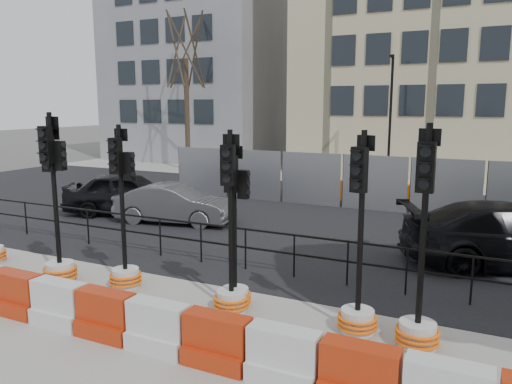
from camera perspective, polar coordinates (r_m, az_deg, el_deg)
The scene contains 20 objects.
ground at distance 10.71m, azimuth -4.16°, elevation -10.78°, with size 120.00×120.00×0.00m, color #51514C.
sidewalk_near at distance 8.46m, azimuth -14.80°, elevation -16.93°, with size 40.00×6.00×0.02m, color gray.
road at distance 16.87m, azimuth 7.78°, elevation -3.02°, with size 40.00×14.00×0.03m, color black.
sidewalk_far at distance 25.45m, azimuth 14.09°, elevation 1.18°, with size 40.00×4.00×0.02m, color gray.
building_grey at distance 36.21m, azimuth -6.26°, elevation 15.06°, with size 11.00×9.06×14.00m.
building_cream at distance 31.22m, azimuth 21.04°, elevation 19.00°, with size 15.00×10.06×18.00m.
kerb_railing at distance 11.49m, azimuth -1.21°, elevation -5.68°, with size 18.00×0.04×1.00m.
heras_fencing at distance 19.43m, azimuth 8.94°, elevation 0.78°, with size 14.33×1.72×2.00m.
lamp_post_far at distance 24.07m, azimuth 15.09°, elevation 8.33°, with size 0.12×0.56×6.00m.
tree_bare_far at distance 29.13m, azimuth -8.05°, elevation 15.58°, with size 2.00×2.00×9.00m.
barrier_row at distance 8.45m, azimuth -14.00°, elevation -14.28°, with size 14.65×0.50×0.80m.
traffic_signal_b at distance 11.49m, azimuth -21.68°, elevation -5.49°, with size 0.72×0.72×3.64m.
traffic_signal_c at distance 11.60m, azimuth -21.65°, elevation -6.19°, with size 0.67×0.67×3.40m.
traffic_signal_d at distance 10.73m, azimuth -14.81°, elevation -6.48°, with size 0.67×0.67×3.40m.
traffic_signal_e at distance 9.27m, azimuth -2.88°, elevation -9.57°, with size 0.66×0.66×3.36m.
traffic_signal_f at distance 9.44m, azimuth -2.42°, elevation -8.86°, with size 0.62×0.62×3.13m.
traffic_signal_g at distance 8.61m, azimuth 11.57°, elevation -11.29°, with size 0.67×0.67×3.40m.
traffic_signal_h at distance 8.34m, azimuth 18.11°, elevation -12.12°, with size 0.70×0.70×3.53m.
car_a at distance 17.82m, azimuth -14.30°, elevation -0.15°, with size 4.68×3.42×1.48m, color black.
car_b at distance 16.21m, azimuth -9.30°, elevation -1.37°, with size 4.00×2.01×1.26m, color #444549.
Camera 1 is at (5.03, -8.65, 3.81)m, focal length 35.00 mm.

